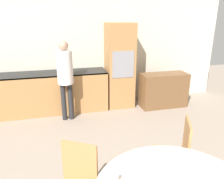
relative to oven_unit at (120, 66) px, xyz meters
The scene contains 7 objects.
wall_back 0.87m from the oven_unit, 155.37° to the left, with size 6.89×0.05×2.60m.
kitchen_counter 1.91m from the oven_unit, behind, with size 2.98×0.60×0.92m.
oven_unit is the anchor object (origin of this frame).
sideboard 1.21m from the oven_unit, 18.31° to the right, with size 1.11×0.45×0.82m.
chair_far_right 2.84m from the oven_unit, 90.95° to the right, with size 0.53×0.53×0.94m.
person_standing 1.38m from the oven_unit, 158.47° to the right, with size 0.32×0.32×1.66m.
salt_shaker 3.53m from the oven_unit, 106.27° to the right, with size 0.03×0.03×0.09m.
Camera 1 is at (-0.66, -0.19, 2.12)m, focal length 35.00 mm.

